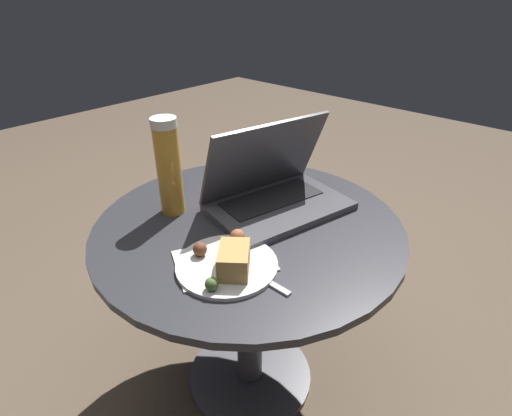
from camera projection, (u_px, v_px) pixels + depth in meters
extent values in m
plane|color=brown|center=(250.00, 375.00, 1.20)|extent=(6.00, 6.00, 0.00)
cylinder|color=#515156|center=(250.00, 374.00, 1.20)|extent=(0.36, 0.36, 0.01)
cylinder|color=#515156|center=(249.00, 309.00, 1.07)|extent=(0.07, 0.07, 0.51)
cylinder|color=#2D2D33|center=(248.00, 226.00, 0.93)|extent=(0.72, 0.72, 0.02)
cube|color=white|center=(224.00, 261.00, 0.80)|extent=(0.23, 0.21, 0.00)
cube|color=#47474C|center=(279.00, 207.00, 0.98)|extent=(0.37, 0.28, 0.02)
cube|color=black|center=(272.00, 198.00, 0.99)|extent=(0.27, 0.16, 0.00)
cube|color=#47474C|center=(264.00, 158.00, 0.97)|extent=(0.34, 0.16, 0.20)
cube|color=black|center=(265.00, 159.00, 0.97)|extent=(0.31, 0.14, 0.18)
cylinder|color=gold|center=(169.00, 171.00, 0.92)|extent=(0.06, 0.06, 0.21)
cylinder|color=white|center=(163.00, 122.00, 0.87)|extent=(0.06, 0.06, 0.02)
cylinder|color=silver|center=(227.00, 265.00, 0.78)|extent=(0.20, 0.20, 0.01)
cube|color=tan|center=(234.00, 260.00, 0.75)|extent=(0.10, 0.10, 0.05)
sphere|color=brown|center=(200.00, 249.00, 0.80)|extent=(0.03, 0.03, 0.03)
sphere|color=#9E5B38|center=(237.00, 236.00, 0.84)|extent=(0.03, 0.03, 0.03)
sphere|color=#4C6B33|center=(212.00, 284.00, 0.71)|extent=(0.02, 0.02, 0.02)
cube|color=silver|center=(263.00, 279.00, 0.75)|extent=(0.01, 0.13, 0.00)
cube|color=silver|center=(229.00, 259.00, 0.80)|extent=(0.02, 0.05, 0.00)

